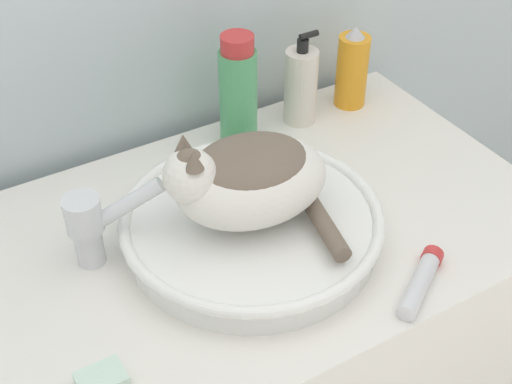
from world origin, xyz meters
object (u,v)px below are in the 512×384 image
at_px(cat, 247,177).
at_px(soap_pump_bottle, 301,86).
at_px(cream_tube, 421,281).
at_px(mouthwash_bottle, 238,92).
at_px(soap_bar, 102,381).
at_px(spray_bottle_trigger, 352,69).
at_px(faucet, 93,223).

bearing_deg(cat, soap_pump_bottle, -128.87).
height_order(soap_pump_bottle, cream_tube, soap_pump_bottle).
bearing_deg(mouthwash_bottle, cat, -116.67).
distance_m(mouthwash_bottle, soap_bar, 0.60).
bearing_deg(cream_tube, spray_bottle_trigger, 65.22).
xyz_separation_m(spray_bottle_trigger, mouthwash_bottle, (-0.26, 0.00, 0.03)).
bearing_deg(faucet, cream_tube, -18.14).
distance_m(soap_pump_bottle, soap_bar, 0.71).
relative_size(mouthwash_bottle, cream_tube, 1.61).
bearing_deg(soap_pump_bottle, cream_tube, -101.59).
distance_m(spray_bottle_trigger, mouthwash_bottle, 0.27).
bearing_deg(soap_pump_bottle, cat, -136.25).
bearing_deg(soap_bar, faucet, 70.02).
distance_m(faucet, spray_bottle_trigger, 0.64).
bearing_deg(soap_bar, cat, 25.58).
relative_size(soap_pump_bottle, mouthwash_bottle, 0.86).
bearing_deg(cat, cream_tube, 135.09).
xyz_separation_m(mouthwash_bottle, soap_bar, (-0.44, -0.41, -0.09)).
xyz_separation_m(faucet, soap_pump_bottle, (0.49, 0.18, 0.00)).
relative_size(cat, faucet, 1.78).
distance_m(cat, spray_bottle_trigger, 0.47).
bearing_deg(spray_bottle_trigger, cat, -146.68).
bearing_deg(soap_bar, spray_bottle_trigger, 30.08).
bearing_deg(faucet, soap_bar, -90.48).
relative_size(soap_pump_bottle, cream_tube, 1.38).
bearing_deg(soap_pump_bottle, spray_bottle_trigger, -0.00).
xyz_separation_m(mouthwash_bottle, cream_tube, (0.04, -0.48, -0.09)).
relative_size(faucet, soap_pump_bottle, 0.80).
height_order(spray_bottle_trigger, soap_bar, spray_bottle_trigger).
relative_size(cat, mouthwash_bottle, 1.23).
bearing_deg(mouthwash_bottle, spray_bottle_trigger, -0.00).
distance_m(soap_pump_bottle, spray_bottle_trigger, 0.12).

